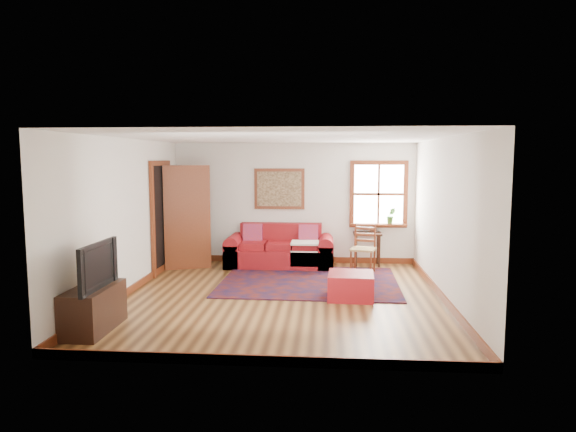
# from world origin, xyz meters

# --- Properties ---
(ground) EXTENTS (5.50, 5.50, 0.00)m
(ground) POSITION_xyz_m (0.00, 0.00, 0.00)
(ground) COLOR #482913
(ground) RESTS_ON ground
(room_envelope) EXTENTS (5.04, 5.54, 2.52)m
(room_envelope) POSITION_xyz_m (0.00, 0.02, 1.65)
(room_envelope) COLOR silver
(room_envelope) RESTS_ON ground
(window) EXTENTS (1.18, 0.20, 1.38)m
(window) POSITION_xyz_m (1.78, 2.70, 1.31)
(window) COLOR white
(window) RESTS_ON ground
(doorway) EXTENTS (0.89, 1.08, 2.14)m
(doorway) POSITION_xyz_m (-2.21, 1.78, 1.07)
(doorway) COLOR black
(doorway) RESTS_ON ground
(framed_artwork) EXTENTS (1.05, 0.07, 0.85)m
(framed_artwork) POSITION_xyz_m (-0.30, 2.71, 1.55)
(framed_artwork) COLOR maroon
(framed_artwork) RESTS_ON ground
(persian_rug) EXTENTS (3.13, 2.52, 0.02)m
(persian_rug) POSITION_xyz_m (0.39, 0.99, 0.01)
(persian_rug) COLOR #4F130B
(persian_rug) RESTS_ON ground
(red_leather_sofa) EXTENTS (2.17, 0.89, 0.85)m
(red_leather_sofa) POSITION_xyz_m (-0.25, 2.33, 0.28)
(red_leather_sofa) COLOR maroon
(red_leather_sofa) RESTS_ON ground
(red_ottoman) EXTENTS (0.73, 0.73, 0.40)m
(red_ottoman) POSITION_xyz_m (1.08, -0.00, 0.20)
(red_ottoman) COLOR maroon
(red_ottoman) RESTS_ON ground
(side_table) EXTENTS (0.56, 0.42, 0.68)m
(side_table) POSITION_xyz_m (1.52, 2.52, 0.56)
(side_table) COLOR black
(side_table) RESTS_ON ground
(ladder_back_chair) EXTENTS (0.54, 0.52, 0.94)m
(ladder_back_chair) POSITION_xyz_m (1.40, 1.80, 0.51)
(ladder_back_chair) COLOR tan
(ladder_back_chair) RESTS_ON ground
(media_cabinet) EXTENTS (0.46, 1.03, 0.56)m
(media_cabinet) POSITION_xyz_m (-2.25, -1.77, 0.28)
(media_cabinet) COLOR black
(media_cabinet) RESTS_ON ground
(television) EXTENTS (0.13, 1.02, 0.59)m
(television) POSITION_xyz_m (-2.23, -1.85, 0.86)
(television) COLOR black
(television) RESTS_ON media_cabinet
(candle_hurricane) EXTENTS (0.12, 0.12, 0.18)m
(candle_hurricane) POSITION_xyz_m (-2.20, -1.40, 0.65)
(candle_hurricane) COLOR silver
(candle_hurricane) RESTS_ON media_cabinet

